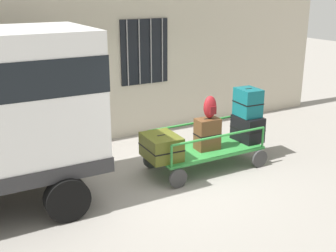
# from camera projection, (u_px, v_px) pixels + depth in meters

# --- Properties ---
(ground_plane) EXTENTS (40.00, 40.00, 0.00)m
(ground_plane) POSITION_uv_depth(u_px,v_px,m) (169.00, 176.00, 8.24)
(ground_plane) COLOR gray
(building_wall) EXTENTS (12.00, 0.38, 5.00)m
(building_wall) POSITION_uv_depth(u_px,v_px,m) (111.00, 31.00, 9.66)
(building_wall) COLOR #BCB29E
(building_wall) RESTS_ON ground
(luggage_cart) EXTENTS (2.24, 1.09, 0.40)m
(luggage_cart) POSITION_uv_depth(u_px,v_px,m) (206.00, 152.00, 8.54)
(luggage_cart) COLOR #2D8438
(luggage_cart) RESTS_ON ground
(cart_railing) EXTENTS (2.14, 0.96, 0.42)m
(cart_railing) POSITION_uv_depth(u_px,v_px,m) (206.00, 132.00, 8.41)
(cart_railing) COLOR #2D8438
(cart_railing) RESTS_ON luggage_cart
(suitcase_left_bottom) EXTENTS (0.63, 0.78, 0.45)m
(suitcase_left_bottom) POSITION_uv_depth(u_px,v_px,m) (161.00, 147.00, 7.98)
(suitcase_left_bottom) COLOR #4C5119
(suitcase_left_bottom) RESTS_ON luggage_cart
(suitcase_midleft_bottom) EXTENTS (0.48, 0.33, 0.63)m
(suitcase_midleft_bottom) POSITION_uv_depth(u_px,v_px,m) (207.00, 134.00, 8.39)
(suitcase_midleft_bottom) COLOR brown
(suitcase_midleft_bottom) RESTS_ON luggage_cart
(suitcase_center_bottom) EXTENTS (0.45, 0.63, 0.52)m
(suitcase_center_bottom) POSITION_uv_depth(u_px,v_px,m) (248.00, 128.00, 8.89)
(suitcase_center_bottom) COLOR black
(suitcase_center_bottom) RESTS_ON luggage_cart
(suitcase_center_middle) EXTENTS (0.45, 0.55, 0.57)m
(suitcase_center_middle) POSITION_uv_depth(u_px,v_px,m) (248.00, 102.00, 8.75)
(suitcase_center_middle) COLOR #0F5960
(suitcase_center_middle) RESTS_ON suitcase_center_bottom
(backpack) EXTENTS (0.27, 0.22, 0.44)m
(backpack) POSITION_uv_depth(u_px,v_px,m) (210.00, 107.00, 8.25)
(backpack) COLOR maroon
(backpack) RESTS_ON suitcase_midleft_bottom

